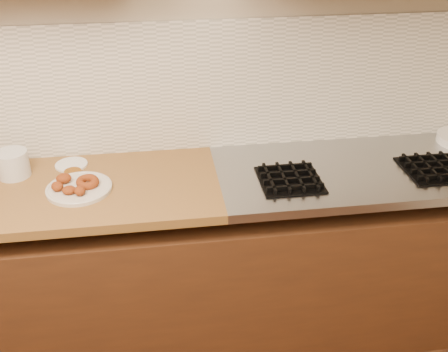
% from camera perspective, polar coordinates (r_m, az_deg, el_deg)
% --- Properties ---
extents(wall_back, '(4.00, 0.02, 2.70)m').
position_cam_1_polar(wall_back, '(2.37, -14.19, 12.35)').
color(wall_back, tan).
rests_on(wall_back, ground).
extents(base_cabinet, '(3.60, 0.60, 0.77)m').
position_cam_1_polar(base_cabinet, '(2.55, -12.06, -10.92)').
color(base_cabinet, '#4D2914').
rests_on(base_cabinet, floor).
extents(stovetop, '(1.30, 0.62, 0.04)m').
position_cam_1_polar(stovetop, '(2.43, 14.67, 0.63)').
color(stovetop, '#9EA0A5').
rests_on(stovetop, base_cabinet).
extents(backsplash, '(3.60, 0.02, 0.60)m').
position_cam_1_polar(backsplash, '(2.40, -13.78, 8.86)').
color(backsplash, silver).
rests_on(backsplash, wall_back).
extents(burner_grates, '(0.91, 0.26, 0.03)m').
position_cam_1_polar(burner_grates, '(2.34, 14.90, 0.33)').
color(burner_grates, black).
rests_on(burner_grates, stovetop).
extents(donut_plate, '(0.27, 0.27, 0.02)m').
position_cam_1_polar(donut_plate, '(2.24, -15.49, -1.32)').
color(donut_plate, beige).
rests_on(donut_plate, butcher_block).
extents(ring_donut, '(0.13, 0.13, 0.04)m').
position_cam_1_polar(ring_donut, '(2.23, -14.65, -0.62)').
color(ring_donut, brown).
rests_on(ring_donut, donut_plate).
extents(fried_dough_chunks, '(0.15, 0.17, 0.04)m').
position_cam_1_polar(fried_dough_chunks, '(2.22, -16.77, -0.96)').
color(fried_dough_chunks, brown).
rests_on(fried_dough_chunks, donut_plate).
extents(plastic_tub, '(0.16, 0.16, 0.11)m').
position_cam_1_polar(plastic_tub, '(2.41, -22.02, 1.22)').
color(plastic_tub, silver).
rests_on(plastic_tub, butcher_block).
extents(tub_lid, '(0.17, 0.17, 0.01)m').
position_cam_1_polar(tub_lid, '(2.44, -16.28, 1.20)').
color(tub_lid, white).
rests_on(tub_lid, butcher_block).
extents(brass_jar_lid, '(0.09, 0.09, 0.01)m').
position_cam_1_polar(brass_jar_lid, '(2.37, -16.13, 0.42)').
color(brass_jar_lid, '#9D5E1A').
rests_on(brass_jar_lid, butcher_block).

